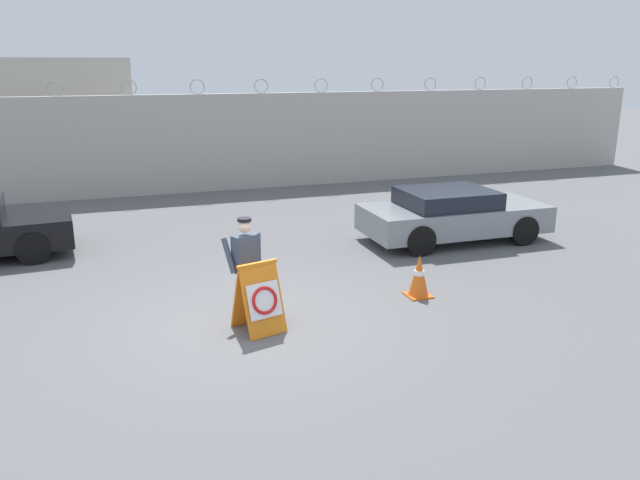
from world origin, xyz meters
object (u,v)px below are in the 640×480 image
at_px(traffic_cone_mid, 419,276).
at_px(parked_car_far_side, 452,214).
at_px(barricade_sign, 259,297).
at_px(traffic_cone_near, 257,273).
at_px(security_guard, 246,263).

xyz_separation_m(traffic_cone_mid, parked_car_far_side, (2.50, 3.06, 0.25)).
distance_m(barricade_sign, traffic_cone_near, 1.68).
relative_size(barricade_sign, traffic_cone_mid, 1.44).
bearing_deg(security_guard, traffic_cone_mid, 155.02).
distance_m(barricade_sign, security_guard, 0.72).
xyz_separation_m(security_guard, traffic_cone_near, (0.42, 1.02, -0.55)).
xyz_separation_m(barricade_sign, parked_car_far_side, (5.56, 3.58, 0.08)).
bearing_deg(traffic_cone_near, barricade_sign, -102.24).
relative_size(security_guard, traffic_cone_near, 2.21).
xyz_separation_m(barricade_sign, traffic_cone_mid, (3.06, 0.52, -0.17)).
relative_size(traffic_cone_near, traffic_cone_mid, 0.99).
bearing_deg(security_guard, parked_car_far_side, -175.49).
relative_size(barricade_sign, security_guard, 0.66).
distance_m(traffic_cone_mid, parked_car_far_side, 3.96).
bearing_deg(security_guard, barricade_sign, 72.95).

